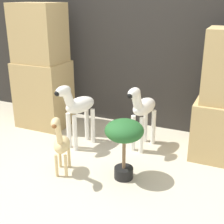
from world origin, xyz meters
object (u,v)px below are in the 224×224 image
(zebra_right, at_px, (142,110))
(zebra_left, at_px, (77,108))
(potted_palm_front, at_px, (124,136))
(giraffe_figurine, at_px, (61,142))

(zebra_right, xyz_separation_m, zebra_left, (-0.65, -0.22, 0.00))
(zebra_right, bearing_deg, zebra_left, -161.04)
(zebra_left, bearing_deg, potted_palm_front, -30.06)
(zebra_left, distance_m, giraffe_figurine, 0.60)
(giraffe_figurine, height_order, potted_palm_front, giraffe_figurine)
(zebra_left, height_order, giraffe_figurine, zebra_left)
(giraffe_figurine, bearing_deg, zebra_left, 104.63)
(potted_palm_front, bearing_deg, zebra_right, 94.21)
(zebra_right, xyz_separation_m, potted_palm_front, (0.05, -0.63, -0.03))
(zebra_right, distance_m, zebra_left, 0.69)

